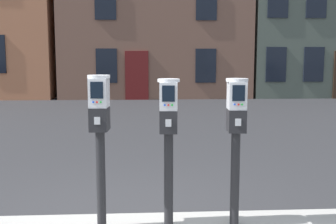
# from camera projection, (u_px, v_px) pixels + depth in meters

# --- Properties ---
(parking_meter_near_kerb) EXTENTS (0.23, 0.26, 1.51)m
(parking_meter_near_kerb) POSITION_uv_depth(u_px,v_px,m) (100.00, 124.00, 4.02)
(parking_meter_near_kerb) COLOR black
(parking_meter_near_kerb) RESTS_ON sidewalk_slab
(parking_meter_twin_adjacent) EXTENTS (0.23, 0.26, 1.48)m
(parking_meter_twin_adjacent) POSITION_uv_depth(u_px,v_px,m) (169.00, 126.00, 4.06)
(parking_meter_twin_adjacent) COLOR black
(parking_meter_twin_adjacent) RESTS_ON sidewalk_slab
(parking_meter_end_of_row) EXTENTS (0.23, 0.26, 1.48)m
(parking_meter_end_of_row) POSITION_uv_depth(u_px,v_px,m) (236.00, 125.00, 4.10)
(parking_meter_end_of_row) COLOR black
(parking_meter_end_of_row) RESTS_ON sidewalk_slab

